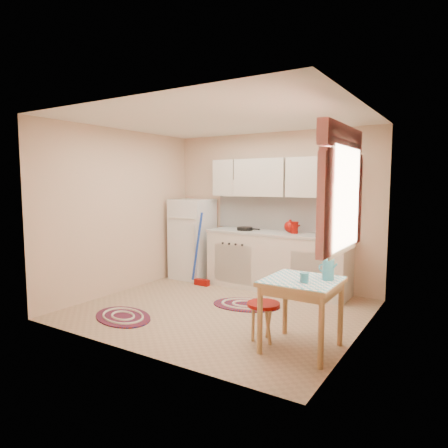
{
  "coord_description": "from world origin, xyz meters",
  "views": [
    {
      "loc": [
        2.8,
        -4.37,
        1.69
      ],
      "look_at": [
        -0.09,
        0.25,
        1.12
      ],
      "focal_mm": 32.0,
      "sensor_mm": 36.0,
      "label": 1
    }
  ],
  "objects_px": {
    "base_cabinets": "(277,262)",
    "table": "(301,315)",
    "stool": "(263,322)",
    "fridge": "(193,239)"
  },
  "relations": [
    {
      "from": "fridge",
      "to": "table",
      "type": "xyz_separation_m",
      "value": [
        2.77,
        -1.89,
        -0.34
      ]
    },
    {
      "from": "base_cabinets",
      "to": "table",
      "type": "height_order",
      "value": "base_cabinets"
    },
    {
      "from": "fridge",
      "to": "table",
      "type": "bearing_deg",
      "value": -34.35
    },
    {
      "from": "fridge",
      "to": "table",
      "type": "relative_size",
      "value": 1.94
    },
    {
      "from": "base_cabinets",
      "to": "stool",
      "type": "relative_size",
      "value": 5.36
    },
    {
      "from": "table",
      "to": "stool",
      "type": "relative_size",
      "value": 1.71
    },
    {
      "from": "base_cabinets",
      "to": "stool",
      "type": "height_order",
      "value": "base_cabinets"
    },
    {
      "from": "fridge",
      "to": "base_cabinets",
      "type": "height_order",
      "value": "fridge"
    },
    {
      "from": "table",
      "to": "fridge",
      "type": "bearing_deg",
      "value": 145.65
    },
    {
      "from": "stool",
      "to": "fridge",
      "type": "bearing_deg",
      "value": 140.99
    }
  ]
}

